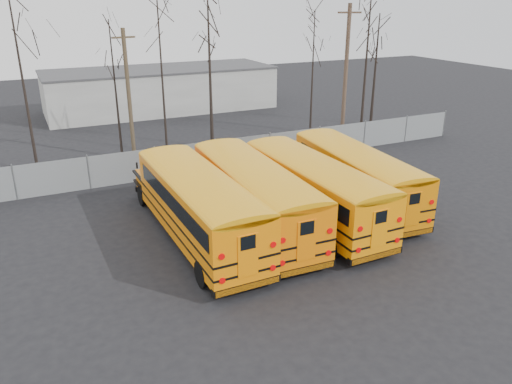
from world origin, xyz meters
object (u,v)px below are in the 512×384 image
bus_a (197,201)px  utility_pole_right (346,70)px  bus_b (252,190)px  bus_c (311,185)px  bus_d (354,171)px  utility_pole_left (129,95)px

bus_a → utility_pole_right: bearing=36.4°
bus_b → bus_c: bus_b is taller
bus_c → bus_d: size_ratio=1.02×
bus_a → bus_b: (2.85, 0.11, -0.01)m
utility_pole_left → bus_d: bearing=-65.0°
bus_a → bus_c: bus_a is taller
bus_b → utility_pole_right: 19.43m
utility_pole_right → bus_a: bearing=-122.5°
utility_pole_right → bus_b: bearing=-117.6°
bus_b → bus_d: (6.28, 0.44, -0.10)m
bus_d → utility_pole_left: size_ratio=1.32×
bus_a → bus_c: size_ratio=1.03×
bus_d → bus_b: bearing=-171.3°
bus_a → bus_b: bus_a is taller
bus_c → bus_d: bus_c is taller
utility_pole_left → utility_pole_right: utility_pole_right is taller
bus_b → utility_pole_left: (-2.71, 13.64, 2.55)m
bus_a → bus_b: 2.86m
bus_b → utility_pole_left: size_ratio=1.38×
bus_c → bus_d: 3.35m
bus_c → utility_pole_left: size_ratio=1.35×
bus_b → utility_pole_right: size_ratio=1.19×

